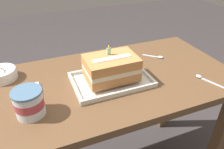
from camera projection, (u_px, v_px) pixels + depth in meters
dining_table at (113, 97)px, 1.12m from camera, size 1.23×0.64×0.77m
foil_tray at (111, 80)px, 1.03m from camera, size 0.36×0.24×0.02m
birthday_cake at (111, 68)px, 0.99m from camera, size 0.24×0.16×0.15m
bowl_stack at (2, 74)px, 1.04m from camera, size 0.14×0.14×0.10m
ice_cream_tub at (29, 103)px, 0.81m from camera, size 0.11×0.11×0.11m
serving_spoon_near_tray at (158, 57)px, 1.24m from camera, size 0.10×0.10×0.01m
serving_spoon_by_bowls at (203, 78)px, 1.05m from camera, size 0.06×0.14×0.01m
napkin_pile at (29, 90)px, 0.96m from camera, size 0.09×0.09×0.02m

